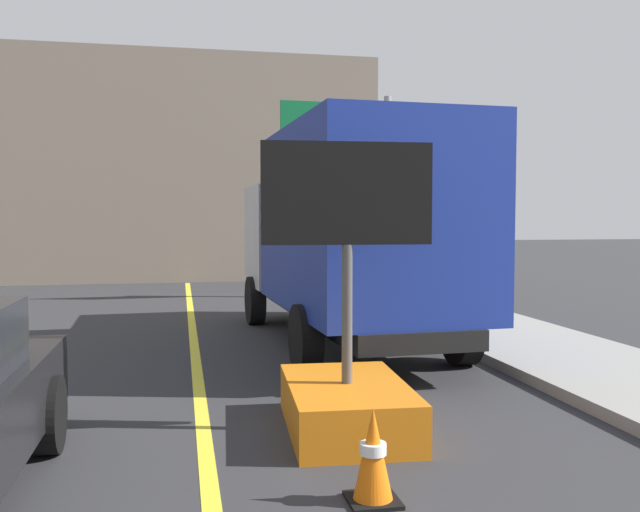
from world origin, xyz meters
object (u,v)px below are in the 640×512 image
Objects in this scene: box_truck at (348,232)px; highway_guide_sign at (357,160)px; traffic_cone_mid_lane at (373,456)px; arrow_board_trailer at (347,380)px.

highway_guide_sign reaches higher than box_truck.
highway_guide_sign is 7.42× the size of traffic_cone_mid_lane.
box_truck is at bearing 77.86° from traffic_cone_mid_lane.
arrow_board_trailer is at bearing -105.17° from highway_guide_sign.
box_truck is 9.93× the size of traffic_cone_mid_lane.
highway_guide_sign is at bearing 73.97° from box_truck.
box_truck is at bearing -106.03° from highway_guide_sign.
arrow_board_trailer is 1.64m from traffic_cone_mid_lane.
traffic_cone_mid_lane is (-0.21, -1.62, -0.15)m from arrow_board_trailer.
arrow_board_trailer is at bearing -103.93° from box_truck.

